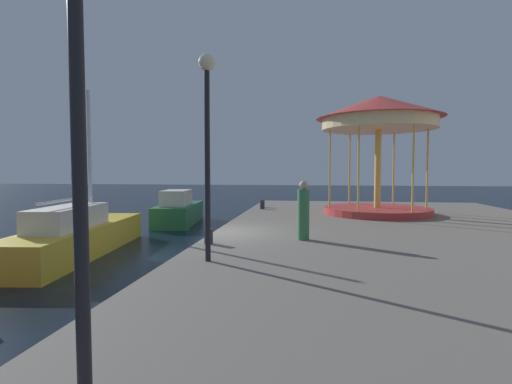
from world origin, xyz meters
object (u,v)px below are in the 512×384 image
object	(u,v)px
bollard_south	(209,236)
person_mid_promenade	(303,212)
motorboat_green	(178,211)
carousel	(379,126)
bollard_center	(262,205)
bollard_north	(262,204)
lamp_post_mid_promenade	(207,122)
lamp_post_near_edge	(76,40)
sailboat_yellow	(78,236)

from	to	relation	value
bollard_south	person_mid_promenade	bearing A→B (deg)	20.34
motorboat_green	carousel	bearing A→B (deg)	-6.53
bollard_center	person_mid_promenade	distance (m)	8.88
bollard_north	lamp_post_mid_promenade	bearing A→B (deg)	-88.38
carousel	lamp_post_mid_promenade	distance (m)	11.22
motorboat_green	bollard_center	bearing A→B (deg)	5.95
bollard_south	person_mid_promenade	xyz separation A→B (m)	(2.54, 0.94, 0.59)
lamp_post_near_edge	bollard_north	distance (m)	17.84
bollard_north	sailboat_yellow	bearing A→B (deg)	-119.23
motorboat_green	bollard_south	distance (m)	9.93
lamp_post_mid_promenade	bollard_center	distance (m)	11.81
motorboat_green	lamp_post_near_edge	xyz separation A→B (m)	(4.94, -16.24, 3.15)
bollard_south	bollard_north	bearing A→B (deg)	89.08
motorboat_green	bollard_north	size ratio (longest dim) A/B	12.60
bollard_center	bollard_north	size ratio (longest dim) A/B	1.00
sailboat_yellow	carousel	bearing A→B (deg)	31.39
lamp_post_near_edge	lamp_post_mid_promenade	size ratio (longest dim) A/B	1.00
bollard_south	carousel	bearing A→B (deg)	54.13
lamp_post_near_edge	bollard_center	world-z (taller)	lamp_post_near_edge
carousel	lamp_post_near_edge	bearing A→B (deg)	-107.84
bollard_north	person_mid_promenade	xyz separation A→B (m)	(2.37, -9.48, 0.59)
carousel	person_mid_promenade	bearing A→B (deg)	-114.58
person_mid_promenade	bollard_center	bearing A→B (deg)	104.82
carousel	lamp_post_mid_promenade	xyz separation A→B (m)	(-5.22, -9.89, -0.95)
motorboat_green	sailboat_yellow	size ratio (longest dim) A/B	0.68
sailboat_yellow	person_mid_promenade	size ratio (longest dim) A/B	4.35
sailboat_yellow	lamp_post_mid_promenade	size ratio (longest dim) A/B	1.65
lamp_post_near_edge	bollard_center	size ratio (longest dim) A/B	11.13
sailboat_yellow	bollard_center	size ratio (longest dim) A/B	18.43
motorboat_green	sailboat_yellow	xyz separation A→B (m)	(-0.76, -7.57, -0.03)
sailboat_yellow	bollard_center	world-z (taller)	sailboat_yellow
bollard_center	bollard_north	distance (m)	0.91
lamp_post_mid_promenade	sailboat_yellow	bearing A→B (deg)	147.22
lamp_post_near_edge	carousel	bearing A→B (deg)	72.16
sailboat_yellow	lamp_post_mid_promenade	bearing A→B (deg)	-32.78
sailboat_yellow	lamp_post_mid_promenade	world-z (taller)	sailboat_yellow
person_mid_promenade	lamp_post_near_edge	bearing A→B (deg)	-101.58
carousel	bollard_north	size ratio (longest dim) A/B	13.92
motorboat_green	bollard_north	distance (m)	4.46
motorboat_green	sailboat_yellow	distance (m)	7.61
carousel	motorboat_green	bearing A→B (deg)	173.47
bollard_south	lamp_post_mid_promenade	bearing A→B (deg)	-75.18
bollard_south	bollard_north	world-z (taller)	same
carousel	lamp_post_mid_promenade	size ratio (longest dim) A/B	1.24
lamp_post_near_edge	person_mid_promenade	world-z (taller)	lamp_post_near_edge
bollard_north	person_mid_promenade	bearing A→B (deg)	-75.94
person_mid_promenade	bollard_south	bearing A→B (deg)	-159.66
person_mid_promenade	motorboat_green	bearing A→B (deg)	129.13
lamp_post_mid_promenade	bollard_center	xyz separation A→B (m)	(-0.24, 11.46, -2.84)
sailboat_yellow	lamp_post_near_edge	size ratio (longest dim) A/B	1.66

